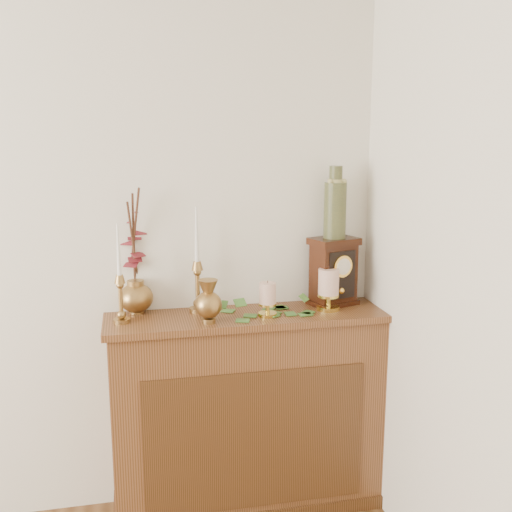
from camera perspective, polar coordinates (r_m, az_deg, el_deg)
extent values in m
cube|color=brown|center=(2.81, -0.74, -14.91)|extent=(1.20, 0.30, 0.90)
cube|color=#563019|center=(2.70, -0.07, -17.17)|extent=(0.96, 0.01, 0.63)
cube|color=brown|center=(2.63, -0.77, -5.82)|extent=(1.24, 0.34, 0.03)
cube|color=#563019|center=(3.02, -0.72, -22.06)|extent=(1.23, 0.33, 0.06)
cylinder|color=#A27740|center=(2.57, -12.67, -6.03)|extent=(0.07, 0.07, 0.02)
sphere|color=#A27740|center=(2.56, -12.70, -5.47)|extent=(0.04, 0.04, 0.04)
cylinder|color=#A27740|center=(2.54, -12.76, -4.16)|extent=(0.02, 0.02, 0.12)
sphere|color=#A27740|center=(2.53, -12.82, -2.73)|extent=(0.03, 0.03, 0.03)
cone|color=#A27740|center=(2.52, -12.85, -2.15)|extent=(0.05, 0.05, 0.03)
cone|color=white|center=(2.49, -12.98, 0.57)|extent=(0.02, 0.02, 0.22)
cylinder|color=#A27740|center=(2.67, -5.54, -5.11)|extent=(0.08, 0.08, 0.02)
sphere|color=#A27740|center=(2.66, -5.55, -4.51)|extent=(0.04, 0.04, 0.04)
cylinder|color=#A27740|center=(2.64, -5.58, -3.09)|extent=(0.02, 0.02, 0.14)
sphere|color=#A27740|center=(2.62, -5.61, -1.55)|extent=(0.03, 0.03, 0.03)
cone|color=#A27740|center=(2.62, -5.62, -0.92)|extent=(0.05, 0.05, 0.04)
cone|color=white|center=(2.59, -5.68, 2.02)|extent=(0.02, 0.02, 0.24)
cylinder|color=#A27740|center=(2.51, -4.54, -6.14)|extent=(0.06, 0.06, 0.02)
sphere|color=#A27740|center=(2.49, -4.57, -4.66)|extent=(0.11, 0.11, 0.11)
cone|color=#A27740|center=(2.47, -4.60, -2.93)|extent=(0.08, 0.08, 0.06)
cylinder|color=#A27740|center=(2.69, -11.30, -5.25)|extent=(0.06, 0.06, 0.01)
ellipsoid|color=#A27740|center=(2.67, -11.36, -3.92)|extent=(0.15, 0.15, 0.13)
cylinder|color=#A27740|center=(2.65, -11.41, -2.58)|extent=(0.07, 0.07, 0.03)
cylinder|color=#472819|center=(2.63, -11.66, 1.33)|extent=(0.04, 0.09, 0.36)
cylinder|color=#472819|center=(2.62, -11.57, 1.68)|extent=(0.01, 0.08, 0.39)
cylinder|color=#472819|center=(2.62, -11.51, 2.03)|extent=(0.06, 0.13, 0.41)
cylinder|color=gold|center=(2.60, 1.10, -5.57)|extent=(0.08, 0.08, 0.01)
cylinder|color=gold|center=(2.59, 1.10, -5.05)|extent=(0.02, 0.02, 0.04)
cylinder|color=gold|center=(2.58, 1.10, -4.61)|extent=(0.08, 0.08, 0.01)
cylinder|color=#FFEEC7|center=(2.57, 1.11, -3.55)|extent=(0.07, 0.07, 0.09)
cylinder|color=#472819|center=(2.56, 1.11, -2.48)|extent=(0.00, 0.00, 0.01)
cylinder|color=gold|center=(2.70, 6.87, -4.91)|extent=(0.10, 0.10, 0.02)
cylinder|color=gold|center=(2.70, 6.89, -4.28)|extent=(0.02, 0.02, 0.05)
cylinder|color=gold|center=(2.69, 6.90, -3.74)|extent=(0.10, 0.10, 0.01)
cylinder|color=#FFEEC7|center=(2.67, 6.93, -2.43)|extent=(0.09, 0.09, 0.11)
cylinder|color=#472819|center=(2.66, 6.97, -1.11)|extent=(0.00, 0.00, 0.01)
cube|color=#40732C|center=(2.59, 1.99, -5.67)|extent=(0.06, 0.05, 0.00)
cube|color=#40732C|center=(2.66, -2.26, -5.24)|extent=(0.06, 0.06, 0.00)
cube|color=#40732C|center=(2.69, 1.07, -5.02)|extent=(0.07, 0.07, 0.00)
cube|color=#40732C|center=(2.62, -2.10, -5.49)|extent=(0.07, 0.07, 0.00)
cube|color=#40732C|center=(2.55, -1.81, -5.94)|extent=(0.07, 0.07, 0.00)
cube|color=#40732C|center=(2.57, 4.88, -5.84)|extent=(0.07, 0.06, 0.00)
cube|color=#40732C|center=(2.60, -1.67, -5.63)|extent=(0.07, 0.07, 0.00)
cube|color=#40732C|center=(2.50, -2.71, -6.34)|extent=(0.07, 0.07, 0.00)
cube|color=#40732C|center=(2.66, 0.74, -5.21)|extent=(0.06, 0.05, 0.00)
cube|color=#40732C|center=(2.57, 1.44, -5.82)|extent=(0.07, 0.07, 0.00)
cube|color=#40732C|center=(2.61, 1.88, -5.57)|extent=(0.05, 0.06, 0.00)
cube|color=#40732C|center=(2.57, -3.31, -4.62)|extent=(0.06, 0.06, 0.03)
cube|color=#40732C|center=(2.51, -1.53, -4.46)|extent=(0.06, 0.06, 0.03)
cube|color=#40732C|center=(2.63, 4.59, -3.98)|extent=(0.04, 0.06, 0.03)
cube|color=#37170B|center=(2.79, 7.30, -4.35)|extent=(0.24, 0.20, 0.02)
cube|color=#37170B|center=(2.76, 7.37, -1.67)|extent=(0.22, 0.18, 0.27)
cube|color=#37170B|center=(2.73, 7.45, 1.40)|extent=(0.24, 0.20, 0.03)
cube|color=black|center=(2.71, 8.18, -1.82)|extent=(0.14, 0.05, 0.22)
cylinder|color=#F6BB48|center=(2.70, 8.27, -0.99)|extent=(0.10, 0.04, 0.10)
cylinder|color=silver|center=(2.70, 8.27, -0.99)|extent=(0.07, 0.03, 0.07)
sphere|color=#F6BB48|center=(2.73, 8.10, -3.29)|extent=(0.03, 0.03, 0.03)
cylinder|color=#193227|center=(2.71, 7.53, 4.32)|extent=(0.10, 0.10, 0.25)
cylinder|color=#193227|center=(2.69, 7.61, 7.62)|extent=(0.06, 0.06, 0.08)
cylinder|color=tan|center=(2.70, 7.60, 7.07)|extent=(0.07, 0.07, 0.02)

